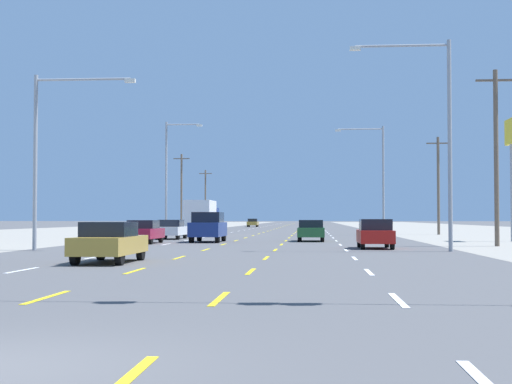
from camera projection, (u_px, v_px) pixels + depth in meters
ground_plane at (276, 234)px, 73.71m from camera, size 572.00×572.00×0.00m
lot_apron_left at (31, 234)px, 75.57m from camera, size 28.00×440.00×0.01m
lane_markings at (288, 228)px, 112.08m from camera, size 10.64×227.60×0.01m
signal_span_wire at (154, 7)px, 14.92m from camera, size 25.08×0.52×9.62m
sedan_inner_left_nearest at (110, 242)px, 26.77m from camera, size 1.80×4.50×1.46m
hatchback_far_right_near at (375, 234)px, 39.03m from camera, size 1.72×3.90×1.54m
sedan_far_left_mid at (144, 231)px, 46.78m from camera, size 1.80×4.50×1.46m
suv_inner_left_midfar at (208, 227)px, 49.57m from camera, size 1.98×4.90×1.98m
sedan_inner_right_far at (311, 230)px, 51.14m from camera, size 1.80×4.50×1.46m
sedan_far_left_farther at (171, 229)px, 56.33m from camera, size 1.80×4.50×1.46m
box_truck_far_left_farthest at (202, 215)px, 71.05m from camera, size 2.40×7.20×3.23m
sedan_far_left_distant_a at (253, 223)px, 132.15m from camera, size 1.80×4.50×1.46m
pole_sign_right_row_1 at (511, 145)px, 50.92m from camera, size 0.24×2.68×8.39m
streetlight_left_row_0 at (48, 145)px, 37.13m from camera, size 5.13×0.26×8.73m
streetlight_right_row_0 at (439, 127)px, 35.72m from camera, size 4.83×0.26×10.15m
streetlight_left_row_1 at (169, 171)px, 70.49m from camera, size 3.50×0.26×10.67m
streetlight_right_row_1 at (378, 172)px, 69.02m from camera, size 4.51×0.26×10.09m
utility_pole_right_row_0 at (496, 154)px, 42.31m from camera, size 2.20×0.26×10.02m
utility_pole_right_row_1 at (438, 184)px, 71.34m from camera, size 2.20×0.26×9.34m
utility_pole_left_row_2 at (181, 190)px, 100.69m from camera, size 2.20×0.26×10.20m
utility_pole_left_row_3 at (205, 197)px, 127.70m from camera, size 2.20×0.26×9.79m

